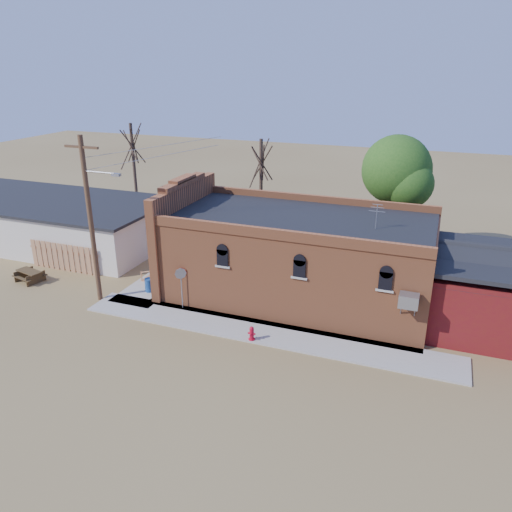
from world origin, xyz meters
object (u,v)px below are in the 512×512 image
(trash_barrel, at_px, (149,285))
(picnic_table, at_px, (30,274))
(brick_bar, at_px, (293,257))
(stop_sign, at_px, (181,277))
(utility_pole, at_px, (91,217))
(fire_hydrant, at_px, (252,333))

(trash_barrel, height_order, picnic_table, trash_barrel)
(brick_bar, relative_size, trash_barrel, 21.20)
(stop_sign, height_order, picnic_table, stop_sign)
(utility_pole, height_order, trash_barrel, utility_pole)
(picnic_table, bearing_deg, brick_bar, 26.74)
(stop_sign, xyz_separation_m, picnic_table, (-10.34, -0.04, -1.40))
(fire_hydrant, relative_size, trash_barrel, 0.90)
(stop_sign, relative_size, picnic_table, 1.23)
(brick_bar, height_order, trash_barrel, brick_bar)
(fire_hydrant, xyz_separation_m, trash_barrel, (-7.40, 2.93, 0.04))
(trash_barrel, bearing_deg, brick_bar, 18.37)
(trash_barrel, xyz_separation_m, picnic_table, (-7.59, -1.19, -0.02))
(utility_pole, relative_size, stop_sign, 3.92)
(picnic_table, bearing_deg, utility_pole, 7.35)
(utility_pole, bearing_deg, picnic_table, 174.38)
(brick_bar, height_order, stop_sign, brick_bar)
(stop_sign, bearing_deg, picnic_table, 161.64)
(utility_pole, relative_size, trash_barrel, 11.63)
(brick_bar, height_order, fire_hydrant, brick_bar)
(stop_sign, bearing_deg, trash_barrel, 138.81)
(utility_pole, xyz_separation_m, picnic_table, (-5.52, 0.54, -4.33))
(fire_hydrant, distance_m, trash_barrel, 7.96)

